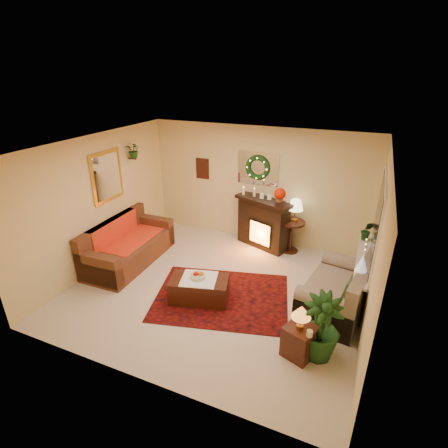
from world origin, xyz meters
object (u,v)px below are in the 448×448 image
at_px(side_table_round, 291,238).
at_px(end_table_square, 300,339).
at_px(fireplace, 263,224).
at_px(sofa, 129,243).
at_px(coffee_table, 199,289).
at_px(loveseat, 337,287).

xyz_separation_m(side_table_round, end_table_square, (0.82, -2.95, -0.06)).
relative_size(fireplace, side_table_round, 1.62).
height_order(sofa, coffee_table, sofa).
xyz_separation_m(sofa, end_table_square, (3.77, -1.20, -0.16)).
bearing_deg(side_table_round, loveseat, -55.34).
height_order(sofa, fireplace, fireplace).
bearing_deg(loveseat, side_table_round, 134.07).
bearing_deg(sofa, end_table_square, -19.26).
bearing_deg(side_table_round, coffee_table, -113.73).
bearing_deg(loveseat, coffee_table, -153.31).
bearing_deg(coffee_table, fireplace, 64.91).
xyz_separation_m(loveseat, side_table_round, (-1.16, 1.67, -0.09)).
height_order(sofa, end_table_square, sofa).
xyz_separation_m(loveseat, coffee_table, (-2.19, -0.68, -0.21)).
distance_m(side_table_round, end_table_square, 3.07).
height_order(sofa, side_table_round, sofa).
xyz_separation_m(sofa, loveseat, (4.10, 0.08, -0.01)).
bearing_deg(coffee_table, sofa, 146.81).
bearing_deg(coffee_table, side_table_round, 50.72).
height_order(side_table_round, end_table_square, side_table_round).
relative_size(loveseat, coffee_table, 1.59).
distance_m(loveseat, side_table_round, 2.04).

